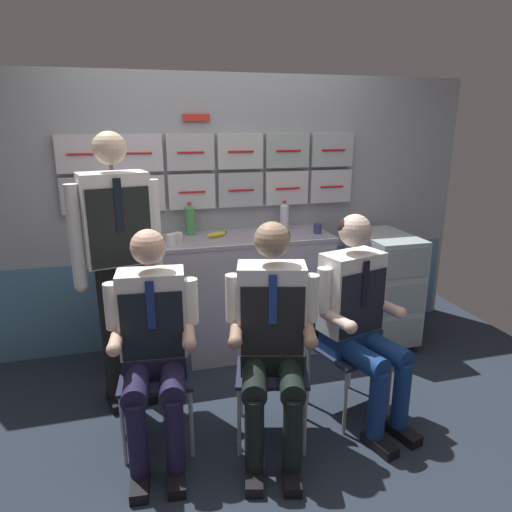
{
  "coord_description": "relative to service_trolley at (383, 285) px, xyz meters",
  "views": [
    {
      "loc": [
        -0.7,
        -2.26,
        1.79
      ],
      "look_at": [
        0.04,
        0.48,
        0.97
      ],
      "focal_mm": 32.38,
      "sensor_mm": 36.0,
      "label": 1
    }
  ],
  "objects": [
    {
      "name": "ground",
      "position": [
        -1.25,
        -0.93,
        -0.51
      ],
      "size": [
        4.8,
        4.8,
        0.04
      ],
      "primitive_type": "cube",
      "color": "#222A37"
    },
    {
      "name": "paper_cup_tan",
      "position": [
        -1.99,
        0.35,
        0.49
      ],
      "size": [
        0.06,
        0.06,
        0.06
      ],
      "color": "silver",
      "rests_on": "galley_counter"
    },
    {
      "name": "paper_cup_blue",
      "position": [
        -1.65,
        0.11,
        0.49
      ],
      "size": [
        0.07,
        0.07,
        0.07
      ],
      "color": "silver",
      "rests_on": "galley_counter"
    },
    {
      "name": "water_bottle_tall",
      "position": [
        -1.53,
        0.3,
        0.57
      ],
      "size": [
        0.07,
        0.07,
        0.25
      ],
      "color": "#469953",
      "rests_on": "galley_counter"
    },
    {
      "name": "sparkling_bottle_green",
      "position": [
        -2.01,
        0.2,
        0.58
      ],
      "size": [
        0.06,
        0.06,
        0.27
      ],
      "color": "#B0D9E7",
      "rests_on": "galley_counter"
    },
    {
      "name": "crew_member_right",
      "position": [
        -1.27,
        -1.0,
        0.22
      ],
      "size": [
        0.53,
        0.69,
        1.29
      ],
      "color": "black",
      "rests_on": "ground"
    },
    {
      "name": "crew_member_standing",
      "position": [
        -2.05,
        -0.35,
        0.56
      ],
      "size": [
        0.54,
        0.33,
        1.74
      ],
      "color": "black",
      "rests_on": "ground"
    },
    {
      "name": "espresso_cup_small",
      "position": [
        -0.56,
        0.09,
        0.5
      ],
      "size": [
        0.06,
        0.06,
        0.08
      ],
      "color": "navy",
      "rests_on": "galley_counter"
    },
    {
      "name": "galley_counter",
      "position": [
        -1.28,
        0.16,
        -0.02
      ],
      "size": [
        1.65,
        0.53,
        0.95
      ],
      "color": "#ADA7B5",
      "rests_on": "ground"
    },
    {
      "name": "folding_chair_right",
      "position": [
        -1.22,
        -0.85,
        0.02
      ],
      "size": [
        0.49,
        0.49,
        0.84
      ],
      "color": "#A8AAAF",
      "rests_on": "ground"
    },
    {
      "name": "service_trolley",
      "position": [
        0.0,
        0.0,
        0.0
      ],
      "size": [
        0.4,
        0.65,
        0.92
      ],
      "color": "black",
      "rests_on": "ground"
    },
    {
      "name": "crew_member_left",
      "position": [
        -1.89,
        -0.88,
        0.2
      ],
      "size": [
        0.5,
        0.63,
        1.26
      ],
      "color": "black",
      "rests_on": "ground"
    },
    {
      "name": "crew_member_by_counter",
      "position": [
        -0.69,
        -0.89,
        0.21
      ],
      "size": [
        0.53,
        0.68,
        1.28
      ],
      "color": "black",
      "rests_on": "ground"
    },
    {
      "name": "coffee_cup_white",
      "position": [
        -1.7,
        0.02,
        0.5
      ],
      "size": [
        0.07,
        0.07,
        0.08
      ],
      "color": "white",
      "rests_on": "galley_counter"
    },
    {
      "name": "galley_bulkhead",
      "position": [
        -1.25,
        0.44,
        0.58
      ],
      "size": [
        4.2,
        0.14,
        2.15
      ],
      "color": "#9B9EA4",
      "rests_on": "ground"
    },
    {
      "name": "snack_banana",
      "position": [
        -1.35,
        0.17,
        0.48
      ],
      "size": [
        0.17,
        0.1,
        0.04
      ],
      "color": "yellow",
      "rests_on": "galley_counter"
    },
    {
      "name": "folding_chair_left",
      "position": [
        -1.88,
        -0.72,
        0.02
      ],
      "size": [
        0.44,
        0.44,
        0.84
      ],
      "color": "#A8AAAF",
      "rests_on": "ground"
    },
    {
      "name": "water_bottle_blue_cap",
      "position": [
        -0.77,
        0.29,
        0.56
      ],
      "size": [
        0.07,
        0.07,
        0.23
      ],
      "color": "silver",
      "rests_on": "galley_counter"
    },
    {
      "name": "folding_chair_by_counter",
      "position": [
        -0.73,
        -0.74,
        0.02
      ],
      "size": [
        0.49,
        0.49,
        0.84
      ],
      "color": "#A8AAAF",
      "rests_on": "ground"
    },
    {
      "name": "water_bottle_clear",
      "position": [
        -1.87,
        0.09,
        0.59
      ],
      "size": [
        0.07,
        0.07,
        0.28
      ],
      "color": "#499B52",
      "rests_on": "galley_counter"
    }
  ]
}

